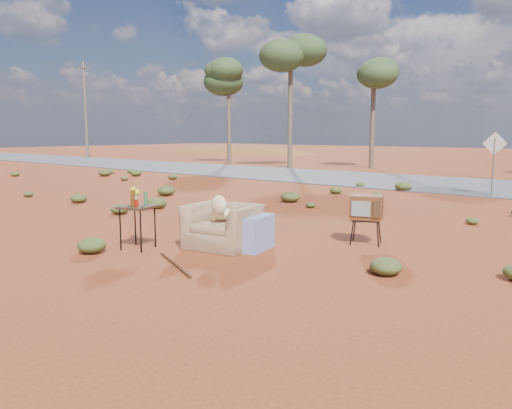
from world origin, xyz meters
The scene contains 13 objects.
ground centered at (0.00, 0.00, 0.00)m, with size 140.00×140.00×0.00m, color #923C1D.
highway centered at (0.00, 15.00, 0.02)m, with size 140.00×7.00×0.04m, color #565659.
dirt_mound centered at (-30.00, 34.00, 0.00)m, with size 26.00×18.00×2.00m, color brown.
armchair centered at (-0.24, 0.63, 0.51)m, with size 1.59×1.21×1.10m.
tv_unit centered at (1.63, 2.57, 0.72)m, with size 0.73×0.66×0.96m.
side_table centered at (-1.53, -0.48, 0.84)m, with size 0.70×0.70×1.13m.
rusty_bar centered at (-0.05, -0.86, 0.02)m, with size 0.04×0.04×1.64m, color #512915.
road_sign centered at (1.50, 12.00, 1.50)m, with size 0.78×0.06×2.19m.
eucalyptus_far_left centered at (-18.00, 20.00, 5.94)m, with size 3.20×3.20×7.10m.
eucalyptus_left centered at (-12.00, 19.00, 6.92)m, with size 3.20×3.20×8.10m.
eucalyptus_near_left centered at (-8.00, 22.00, 5.45)m, with size 3.20×3.20×6.60m.
utility_pole_west centered at (-32.00, 17.50, 4.15)m, with size 1.40×0.20×8.00m.
scrub_patch centered at (-0.82, 4.41, 0.14)m, with size 17.49×8.07×0.33m.
Camera 1 is at (6.04, -6.15, 2.15)m, focal length 35.00 mm.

